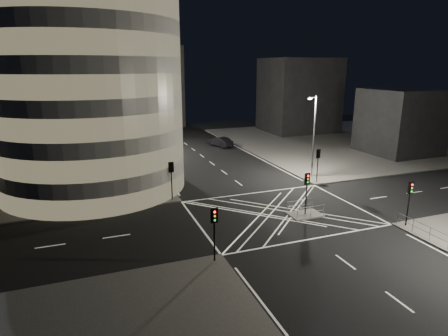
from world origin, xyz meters
name	(u,v)px	position (x,y,z in m)	size (l,w,h in m)	color
ground	(278,213)	(0.00, 0.00, 0.00)	(120.00, 120.00, 0.00)	black
sidewalk_far_right	(347,141)	(29.00, 27.00, 0.07)	(42.00, 42.00, 0.15)	#4A4845
central_island	(305,215)	(2.00, -1.50, 0.07)	(3.00, 2.00, 0.15)	slate
office_tower_curved	(42,74)	(-20.74, 18.74, 12.65)	(30.00, 29.00, 27.20)	gray
office_block_rear	(48,81)	(-22.00, 42.00, 11.15)	(24.00, 16.00, 22.00)	gray
building_right_far	(299,95)	(26.00, 40.00, 7.65)	(14.00, 12.00, 15.00)	black
building_right_near	(400,121)	(30.00, 16.00, 5.15)	(10.00, 10.00, 10.00)	black
building_far_end	(142,87)	(-4.00, 58.00, 9.00)	(18.00, 8.00, 18.00)	black
tree_a	(150,157)	(-10.50, 9.00, 4.32)	(4.51, 4.51, 6.77)	black
tree_b	(141,138)	(-10.50, 15.00, 5.26)	(4.45, 4.45, 7.68)	black
tree_c	(135,130)	(-10.50, 21.00, 5.32)	(4.66, 4.66, 7.86)	black
tree_d	(130,129)	(-10.50, 27.00, 4.55)	(4.61, 4.61, 7.06)	black
tree_e	(126,126)	(-10.50, 33.00, 4.15)	(3.77, 3.77, 6.18)	black
traffic_signal_fl	(171,174)	(-8.80, 6.80, 2.91)	(0.55, 0.22, 4.00)	black
traffic_signal_nl	(214,225)	(-8.80, -6.80, 2.91)	(0.55, 0.22, 4.00)	black
traffic_signal_fr	(318,159)	(8.80, 6.80, 2.91)	(0.55, 0.22, 4.00)	black
traffic_signal_nr	(410,195)	(8.80, -6.80, 2.91)	(0.55, 0.22, 4.00)	black
traffic_signal_island	(307,186)	(2.00, -1.50, 2.91)	(0.55, 0.22, 4.00)	black
street_lamp_left_near	(155,140)	(-9.44, 12.00, 5.54)	(1.25, 0.25, 10.00)	slate
street_lamp_left_far	(134,119)	(-9.44, 30.00, 5.54)	(1.25, 0.25, 10.00)	slate
street_lamp_right_far	(314,134)	(9.44, 9.00, 5.54)	(1.25, 0.25, 10.00)	slate
railing_island_south	(311,212)	(2.00, -2.40, 0.70)	(2.80, 0.06, 1.10)	slate
railing_island_north	(300,205)	(2.00, -0.60, 0.70)	(2.80, 0.06, 1.10)	slate
sedan	(220,142)	(5.06, 30.75, 0.84)	(1.78, 5.09, 1.68)	black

